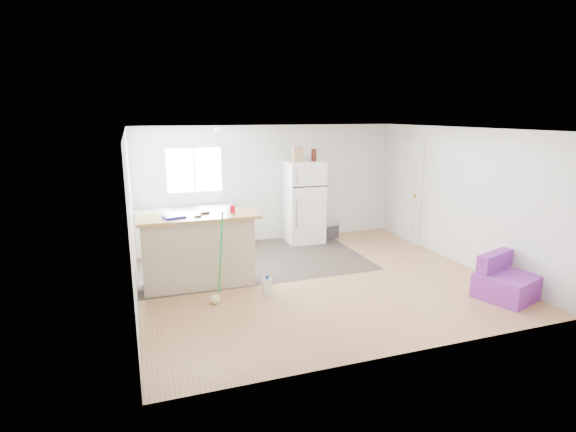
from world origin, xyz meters
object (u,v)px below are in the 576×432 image
(purple_seat, at_px, (505,282))
(cleaner_jug, at_px, (267,286))
(red_cup, at_px, (232,209))
(peninsula, at_px, (198,250))
(kitchen_cabinets, at_px, (186,230))
(refrigerator, at_px, (304,202))
(cardboard_box, at_px, (297,154))
(bottle_left, at_px, (315,155))
(mop, at_px, (216,287))
(bottle_right, at_px, (313,155))
(cooler, at_px, (327,230))
(blue_tray, at_px, (174,217))

(purple_seat, xyz_separation_m, cleaner_jug, (-3.24, 1.24, -0.10))
(red_cup, bearing_deg, peninsula, -179.60)
(kitchen_cabinets, distance_m, refrigerator, 2.45)
(cardboard_box, relative_size, bottle_left, 1.20)
(mop, relative_size, red_cup, 11.20)
(kitchen_cabinets, relative_size, bottle_right, 7.82)
(cooler, bearing_deg, cardboard_box, 178.31)
(peninsula, xyz_separation_m, red_cup, (0.55, 0.00, 0.61))
(kitchen_cabinets, xyz_separation_m, cooler, (2.97, -0.01, -0.26))
(refrigerator, relative_size, bottle_right, 6.73)
(mop, bearing_deg, blue_tray, 118.58)
(refrigerator, height_order, mop, refrigerator)
(mop, bearing_deg, cardboard_box, 43.57)
(cardboard_box, bearing_deg, cooler, 9.55)
(peninsula, bearing_deg, cardboard_box, 38.57)
(kitchen_cabinets, distance_m, bottle_left, 2.95)
(kitchen_cabinets, distance_m, purple_seat, 5.61)
(purple_seat, bearing_deg, kitchen_cabinets, 118.40)
(refrigerator, height_order, red_cup, refrigerator)
(red_cup, bearing_deg, kitchen_cabinets, 105.88)
(kitchen_cabinets, bearing_deg, peninsula, -86.01)
(bottle_left, height_order, bottle_right, same)
(purple_seat, relative_size, cardboard_box, 3.12)
(purple_seat, distance_m, blue_tray, 4.94)
(peninsula, bearing_deg, purple_seat, -23.96)
(cooler, height_order, red_cup, red_cup)
(mop, distance_m, blue_tray, 1.23)
(refrigerator, xyz_separation_m, red_cup, (-1.88, -1.79, 0.34))
(mop, height_order, cardboard_box, cardboard_box)
(kitchen_cabinets, height_order, peninsula, kitchen_cabinets)
(kitchen_cabinets, xyz_separation_m, mop, (0.11, -2.62, -0.20))
(blue_tray, distance_m, cardboard_box, 3.24)
(red_cup, xyz_separation_m, bottle_left, (2.07, 1.70, 0.62))
(cooler, bearing_deg, red_cup, -154.04)
(blue_tray, bearing_deg, peninsula, 11.71)
(purple_seat, relative_size, bottle_left, 3.74)
(mop, xyz_separation_m, bottle_left, (2.49, 2.46, 1.58))
(cardboard_box, bearing_deg, cleaner_jug, -119.23)
(blue_tray, bearing_deg, bottle_right, 32.32)
(red_cup, bearing_deg, cleaner_jug, -63.94)
(refrigerator, xyz_separation_m, cooler, (0.56, 0.06, -0.66))
(cooler, bearing_deg, bottle_right, 176.44)
(purple_seat, relative_size, mop, 0.70)
(bottle_left, bearing_deg, cardboard_box, 175.34)
(refrigerator, height_order, cleaner_jug, refrigerator)
(mop, height_order, bottle_left, bottle_left)
(cleaner_jug, bearing_deg, cardboard_box, 64.71)
(kitchen_cabinets, distance_m, bottle_right, 2.94)
(peninsula, distance_m, purple_seat, 4.58)
(peninsula, bearing_deg, kitchen_cabinets, 90.34)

